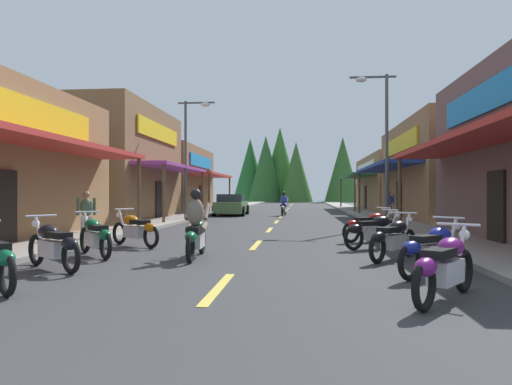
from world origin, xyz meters
TOP-DOWN VIEW (x-y plane):
  - ground at (0.00, 30.59)m, footprint 9.12×91.17m
  - sidewalk_left at (-5.64, 30.59)m, footprint 2.16×91.17m
  - sidewalk_right at (5.64, 30.59)m, footprint 2.16×91.17m
  - centerline_dashes at (0.00, 31.71)m, footprint 0.16×63.33m
  - storefront_left_middle at (-9.99, 25.04)m, footprint 8.42×9.73m
  - storefront_left_far at (-11.14, 35.86)m, footprint 10.74×10.46m
  - storefront_right_middle at (10.00, 26.24)m, footprint 8.44×11.75m
  - storefront_right_far at (10.79, 39.84)m, footprint 10.03×13.70m
  - streetlamp_left at (-4.68, 24.27)m, footprint 1.99×0.30m
  - streetlamp_right at (4.69, 20.45)m, footprint 1.99×0.30m
  - motorcycle_parked_right_0 at (3.21, 6.51)m, footprint 1.34×1.79m
  - motorcycle_parked_right_1 at (3.59, 8.47)m, footprint 1.60×1.57m
  - motorcycle_parked_right_2 at (3.28, 10.39)m, footprint 1.38×1.76m
  - motorcycle_parked_right_3 at (3.21, 12.44)m, footprint 1.82×1.29m
  - motorcycle_parked_right_4 at (3.34, 14.20)m, footprint 1.86×1.23m
  - motorcycle_parked_left_2 at (-3.46, 8.44)m, footprint 1.78×1.35m
  - motorcycle_parked_left_3 at (-3.50, 10.30)m, footprint 1.52×1.64m
  - motorcycle_parked_left_4 at (-3.29, 12.32)m, footprint 1.81×1.32m
  - rider_cruising_lead at (-1.08, 10.19)m, footprint 0.60×2.14m
  - rider_cruising_trailing at (0.12, 29.66)m, footprint 0.60×2.14m
  - pedestrian_browsing at (6.15, 26.26)m, footprint 0.46×0.43m
  - pedestrian_waiting at (-5.11, 13.15)m, footprint 0.45×0.43m
  - parked_car_curbside at (-3.36, 30.06)m, footprint 2.15×4.34m
  - treeline_backdrop at (-0.40, 77.35)m, footprint 21.84×13.21m

SIDE VIEW (x-z plane):
  - ground at x=0.00m, z-range -0.10..0.00m
  - centerline_dashes at x=0.00m, z-range 0.00..0.01m
  - sidewalk_left at x=-5.64m, z-range 0.00..0.12m
  - sidewalk_right at x=5.64m, z-range 0.00..0.12m
  - motorcycle_parked_right_0 at x=3.21m, z-range -0.03..1.01m
  - motorcycle_parked_right_1 at x=3.59m, z-range -0.03..1.01m
  - motorcycle_parked_right_2 at x=3.28m, z-range -0.03..1.01m
  - motorcycle_parked_right_3 at x=3.21m, z-range -0.03..1.01m
  - motorcycle_parked_right_4 at x=3.34m, z-range -0.03..1.01m
  - motorcycle_parked_left_2 at x=-3.46m, z-range -0.03..1.01m
  - motorcycle_parked_left_3 at x=-3.50m, z-range -0.03..1.01m
  - motorcycle_parked_left_4 at x=-3.29m, z-range -0.03..1.01m
  - rider_cruising_lead at x=-1.08m, z-range -0.13..1.44m
  - rider_cruising_trailing at x=0.12m, z-range -0.13..1.44m
  - parked_car_curbside at x=-3.36m, z-range -0.01..1.39m
  - pedestrian_waiting at x=-5.11m, z-range 0.11..1.65m
  - pedestrian_browsing at x=6.15m, z-range 0.12..1.73m
  - storefront_right_far at x=10.79m, z-range 0.01..4.57m
  - storefront_left_far at x=-11.14m, z-range 0.00..5.08m
  - storefront_right_middle at x=10.00m, z-range 0.00..5.35m
  - storefront_left_middle at x=-9.99m, z-range 0.00..6.24m
  - streetlamp_left at x=-4.68m, z-range 0.94..7.37m
  - streetlamp_right at x=4.69m, z-range 0.95..7.59m
  - treeline_backdrop at x=-0.40m, z-range -0.81..11.92m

